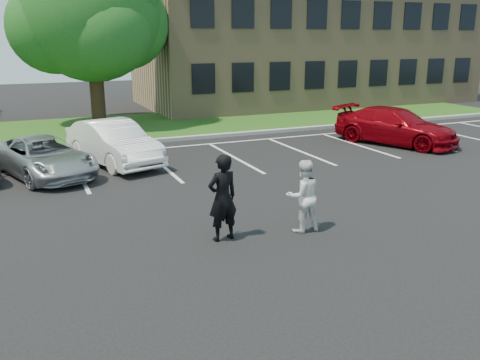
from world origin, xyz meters
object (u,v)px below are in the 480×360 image
Objects in this scene: man_white_shirt at (303,196)px; car_white_sedan at (113,143)px; office_building at (306,40)px; tree at (93,15)px; car_red_compact at (395,126)px; car_silver_minivan at (44,157)px; man_black_suit at (223,198)px.

man_white_shirt is 8.74m from car_white_sedan.
office_building is 25.15m from man_white_shirt.
tree is 1.70× the size of car_red_compact.
man_white_shirt is 0.37× the size of car_silver_minivan.
man_black_suit is at bearing -4.32° from man_white_shirt.
tree is 9.68m from car_white_sedan.
tree is at bearing -162.09° from office_building.
office_building reaches higher than man_black_suit.
man_white_shirt is 0.33× the size of car_red_compact.
tree reaches higher than office_building.
tree is 4.52× the size of man_black_suit.
tree is at bearing 51.85° from car_silver_minivan.
man_white_shirt is at bearing -74.61° from car_silver_minivan.
tree is 5.21× the size of man_white_shirt.
office_building is at bearing -134.06° from man_black_suit.
car_white_sedan is (-2.84, 8.26, -0.08)m from man_white_shirt.
car_red_compact is at bearing -42.01° from tree.
car_red_compact is at bearing -137.59° from man_white_shirt.
office_building is at bearing -117.71° from man_white_shirt.
man_black_suit is (-14.52, -21.25, -3.19)m from office_building.
man_white_shirt is at bearing 163.21° from man_black_suit.
office_building is 15.27m from car_red_compact.
office_building is 2.55× the size of tree.
man_black_suit is at bearing -99.96° from car_white_sedan.
man_black_suit reaches higher than car_red_compact.
office_building is at bearing 18.85° from car_silver_minivan.
office_building is 11.51× the size of man_black_suit.
car_silver_minivan is (-5.19, 7.52, -0.22)m from man_white_shirt.
man_white_shirt reaches higher than car_silver_minivan.
tree is at bearing -80.34° from man_white_shirt.
tree is at bearing 113.74° from car_red_compact.
car_white_sedan is (-15.48, -13.22, -3.39)m from office_building.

